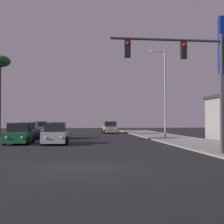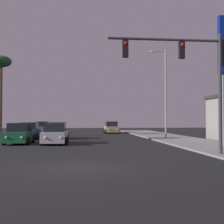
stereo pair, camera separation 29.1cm
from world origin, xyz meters
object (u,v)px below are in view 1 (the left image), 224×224
car_tan (110,128)px  car_black (58,131)px  car_grey (41,128)px  traffic_light_mast (191,69)px  car_silver (55,134)px  street_lamp (164,89)px  car_blue (28,132)px  car_green (19,134)px  palm_tree_mid (0,66)px

car_tan → car_black: same height
car_grey → traffic_light_mast: 30.64m
car_silver → traffic_light_mast: traffic_light_mast is taller
traffic_light_mast → car_grey: bearing=111.1°
traffic_light_mast → street_lamp: (2.82, 15.00, 0.45)m
car_black → street_lamp: (10.82, -1.18, 4.36)m
car_blue → car_silver: (3.07, -6.24, 0.00)m
car_silver → traffic_light_mast: (7.78, -9.20, 3.90)m
car_green → car_black: size_ratio=1.00×
palm_tree_mid → street_lamp: bearing=-17.8°
palm_tree_mid → car_grey: bearing=63.3°
car_grey → palm_tree_mid: 11.31m
street_lamp → palm_tree_mid: bearing=162.2°
car_silver → car_black: 6.98m
car_blue → car_grey: same height
car_blue → car_green: 5.66m
car_green → street_lamp: (13.50, 5.22, 4.36)m
car_grey → traffic_light_mast: size_ratio=0.66×
car_grey → car_silver: same height
car_black → street_lamp: street_lamp is taller
traffic_light_mast → street_lamp: size_ratio=0.72×
palm_tree_mid → car_black: bearing=-33.3°
car_black → car_green: bearing=66.3°
car_tan → street_lamp: street_lamp is taller
car_tan → car_silver: 20.28m
car_blue → car_grey: bearing=-88.7°
street_lamp → palm_tree_mid: (-17.64, 5.65, 2.96)m
car_tan → car_silver: same height
car_blue → traffic_light_mast: size_ratio=0.67×
car_green → street_lamp: street_lamp is taller
car_grey → street_lamp: size_ratio=0.48×
car_tan → car_green: 20.87m
traffic_light_mast → street_lamp: bearing=79.4°
car_black → car_tan: bearing=-119.8°
car_black → palm_tree_mid: palm_tree_mid is taller
street_lamp → palm_tree_mid: size_ratio=0.97×
car_blue → traffic_light_mast: bearing=126.0°
car_tan → car_grey: same height
car_black → traffic_light_mast: size_ratio=0.67×
car_green → car_silver: bearing=170.8°
traffic_light_mast → car_silver: bearing=130.2°
car_silver → palm_tree_mid: size_ratio=0.47×
street_lamp → traffic_light_mast: bearing=-100.6°
car_tan → car_grey: bearing=-0.3°
traffic_light_mast → palm_tree_mid: 25.65m
car_green → street_lamp: 15.12m
car_blue → car_green: same height
car_green → palm_tree_mid: 13.74m
car_silver → street_lamp: street_lamp is taller
car_tan → traffic_light_mast: 28.70m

